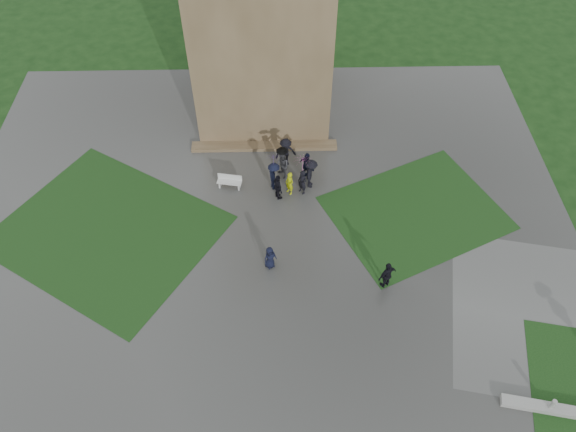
{
  "coord_description": "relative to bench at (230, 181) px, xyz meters",
  "views": [
    {
      "loc": [
        0.91,
        -15.49,
        23.65
      ],
      "look_at": [
        1.32,
        3.89,
        1.2
      ],
      "focal_mm": 35.0,
      "sensor_mm": 36.0,
      "label": 1
    }
  ],
  "objects": [
    {
      "name": "lawn_inset_right",
      "position": [
        10.48,
        -2.27,
        -0.42
      ],
      "size": [
        11.12,
        10.15,
        0.01
      ],
      "primitive_type": "cube",
      "rotation": [
        0.0,
        0.0,
        0.44
      ],
      "color": "black",
      "rests_on": "plaza"
    },
    {
      "name": "plaza",
      "position": [
        1.98,
        -5.27,
        -0.43
      ],
      "size": [
        34.0,
        34.0,
        0.02
      ],
      "primitive_type": "cube",
      "color": "#363634",
      "rests_on": "ground"
    },
    {
      "name": "tower_plinth",
      "position": [
        1.98,
        3.33,
        -0.31
      ],
      "size": [
        9.0,
        0.8,
        0.22
      ],
      "primitive_type": "cube",
      "color": "brown",
      "rests_on": "plaza"
    },
    {
      "name": "visitor_cluster",
      "position": [
        3.59,
        0.2,
        0.73
      ],
      "size": [
        3.03,
        3.8,
        2.7
      ],
      "color": "black",
      "rests_on": "plaza"
    },
    {
      "name": "pedestrian_near",
      "position": [
        8.1,
        -7.07,
        0.46
      ],
      "size": [
        1.2,
        1.04,
        1.77
      ],
      "primitive_type": "imported",
      "rotation": [
        0.0,
        0.0,
        3.68
      ],
      "color": "black",
      "rests_on": "plaza"
    },
    {
      "name": "pedestrian_mid",
      "position": [
        2.34,
        -5.74,
        0.3
      ],
      "size": [
        0.86,
        0.79,
        1.45
      ],
      "primitive_type": "imported",
      "rotation": [
        0.0,
        0.0,
        0.57
      ],
      "color": "black",
      "rests_on": "plaza"
    },
    {
      "name": "bench",
      "position": [
        0.0,
        0.0,
        0.0
      ],
      "size": [
        1.48,
        0.69,
        0.82
      ],
      "rotation": [
        0.0,
        0.0,
        -0.18
      ],
      "color": "silver",
      "rests_on": "plaza"
    },
    {
      "name": "ground",
      "position": [
        1.98,
        -7.27,
        -0.44
      ],
      "size": [
        120.0,
        120.0,
        0.0
      ],
      "primitive_type": "plane",
      "color": "black"
    },
    {
      "name": "lawn_inset_left",
      "position": [
        -6.52,
        -3.27,
        -0.42
      ],
      "size": [
        14.1,
        13.46,
        0.01
      ],
      "primitive_type": "cube",
      "rotation": [
        0.0,
        0.0,
        -0.56
      ],
      "color": "black",
      "rests_on": "plaza"
    }
  ]
}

